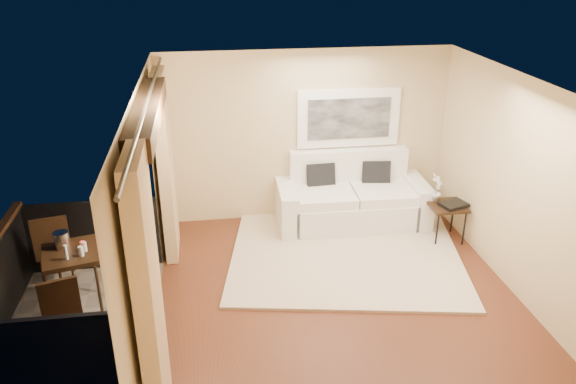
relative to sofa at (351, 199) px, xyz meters
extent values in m
plane|color=#5B2D1A|center=(-0.67, -2.10, -0.40)|extent=(5.00, 5.00, 0.00)
plane|color=white|center=(-0.67, -2.10, 2.30)|extent=(5.00, 5.00, 0.00)
plane|color=#CEB78A|center=(-0.67, 0.40, 0.95)|extent=(4.50, 0.00, 4.50)
plane|color=#CEB78A|center=(-0.67, -4.60, 0.95)|extent=(4.50, 0.00, 4.50)
plane|color=#CEB78A|center=(1.58, -2.10, 0.95)|extent=(0.00, 5.00, 5.00)
plane|color=#CEB78A|center=(-2.92, -0.25, 0.95)|extent=(0.00, 2.70, 2.70)
plane|color=#CEB78A|center=(-2.92, -3.95, 0.95)|extent=(0.00, 2.70, 2.70)
plane|color=#CEB78A|center=(-2.92, -2.10, 2.15)|extent=(0.00, 2.40, 2.40)
cube|color=black|center=(-2.80, -2.10, 2.12)|extent=(0.28, 2.40, 0.22)
cube|color=#605B56|center=(-3.82, -2.10, -0.46)|extent=(1.80, 2.60, 0.12)
cube|color=black|center=(-3.82, -0.83, 0.10)|extent=(1.80, 0.06, 1.00)
cube|color=black|center=(-3.82, -3.37, 0.10)|extent=(1.80, 0.06, 1.00)
cube|color=#D4B182|center=(-2.78, -0.55, 0.92)|extent=(0.16, 0.75, 2.62)
cube|color=#D4B182|center=(-2.78, -3.65, 0.92)|extent=(0.16, 0.75, 2.62)
cylinder|color=#4C473F|center=(-2.78, -2.10, 2.23)|extent=(0.04, 4.80, 0.04)
cube|color=white|center=(0.00, 0.37, 1.22)|extent=(1.62, 0.05, 0.92)
cube|color=black|center=(0.00, 0.33, 1.22)|extent=(1.30, 0.02, 0.64)
cube|color=beige|center=(-0.33, -1.00, -0.38)|extent=(3.69, 3.36, 0.04)
cube|color=white|center=(0.00, -0.08, -0.16)|extent=(1.92, 1.05, 0.47)
cube|color=white|center=(0.01, 0.31, 0.27)|extent=(1.90, 0.29, 0.91)
cube|color=white|center=(-1.04, -0.06, -0.05)|extent=(0.29, 1.01, 0.69)
cube|color=white|center=(1.03, -0.11, -0.05)|extent=(0.29, 1.01, 0.69)
cube|color=white|center=(-0.46, -0.11, 0.15)|extent=(0.91, 0.91, 0.16)
cube|color=white|center=(0.45, -0.13, 0.15)|extent=(0.91, 0.91, 0.16)
cube|color=black|center=(-0.46, 0.15, 0.34)|extent=(0.46, 0.23, 0.46)
cube|color=black|center=(0.43, 0.13, 0.34)|extent=(0.47, 0.27, 0.46)
cube|color=black|center=(1.26, -0.77, 0.16)|extent=(0.53, 0.53, 0.04)
cylinder|color=black|center=(1.05, -0.98, -0.13)|extent=(0.03, 0.03, 0.53)
cylinder|color=black|center=(1.47, -0.98, -0.13)|extent=(0.03, 0.03, 0.53)
cylinder|color=black|center=(1.05, -0.56, -0.13)|extent=(0.03, 0.03, 0.53)
cylinder|color=black|center=(1.47, -0.56, -0.13)|extent=(0.03, 0.03, 0.53)
cube|color=black|center=(1.33, -0.83, 0.20)|extent=(0.45, 0.38, 0.05)
imported|color=white|center=(1.13, -0.62, 0.39)|extent=(0.27, 0.27, 0.43)
cube|color=black|center=(-3.83, -1.83, 0.40)|extent=(0.85, 0.85, 0.05)
cylinder|color=black|center=(-4.11, -2.11, -0.02)|extent=(0.04, 0.04, 0.76)
cylinder|color=black|center=(-3.54, -2.11, -0.02)|extent=(0.04, 0.04, 0.76)
cylinder|color=black|center=(-4.11, -1.54, -0.02)|extent=(0.04, 0.04, 0.76)
cylinder|color=black|center=(-3.54, -1.54, -0.02)|extent=(0.04, 0.04, 0.76)
cube|color=black|center=(-4.25, -1.10, 0.07)|extent=(0.52, 0.52, 0.05)
cube|color=black|center=(-4.21, -1.30, 0.33)|extent=(0.44, 0.14, 0.57)
cylinder|color=black|center=(-4.12, -0.89, -0.17)|extent=(0.03, 0.03, 0.45)
cylinder|color=black|center=(-4.46, -0.97, -0.17)|extent=(0.03, 0.03, 0.45)
cylinder|color=black|center=(-4.04, -1.24, -0.17)|extent=(0.03, 0.03, 0.45)
cylinder|color=black|center=(-4.39, -1.31, -0.17)|extent=(0.03, 0.03, 0.45)
cube|color=black|center=(-3.78, -2.81, 0.03)|extent=(0.50, 0.50, 0.05)
cube|color=black|center=(-3.83, -2.63, 0.27)|extent=(0.40, 0.16, 0.53)
cylinder|color=black|center=(-3.88, -3.01, -0.19)|extent=(0.03, 0.03, 0.41)
cylinder|color=black|center=(-3.57, -2.91, -0.19)|extent=(0.03, 0.03, 0.41)
cylinder|color=black|center=(-3.98, -2.70, -0.19)|extent=(0.03, 0.03, 0.41)
cylinder|color=black|center=(-3.67, -2.60, -0.19)|extent=(0.03, 0.03, 0.41)
cylinder|color=white|center=(-3.96, -1.72, 0.52)|extent=(0.18, 0.18, 0.20)
cylinder|color=red|center=(-3.73, -1.74, 0.46)|extent=(0.06, 0.06, 0.07)
cylinder|color=white|center=(-3.86, -2.01, 0.51)|extent=(0.04, 0.04, 0.18)
cylinder|color=silver|center=(-3.71, -1.95, 0.48)|extent=(0.06, 0.06, 0.12)
cylinder|color=silver|center=(-3.69, -1.85, 0.48)|extent=(0.06, 0.06, 0.12)
camera|label=1|loc=(-2.19, -7.85, 3.72)|focal=35.00mm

